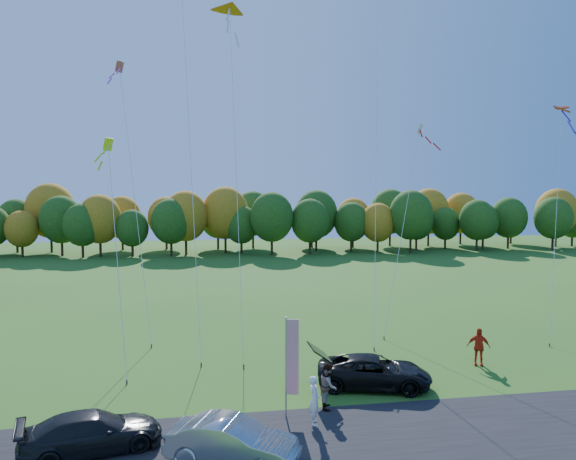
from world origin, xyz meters
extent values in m
plane|color=#255516|center=(0.00, 0.00, 0.00)|extent=(160.00, 160.00, 0.00)
cube|color=black|center=(0.00, -4.00, 0.01)|extent=(90.00, 6.00, 0.01)
imported|color=black|center=(3.20, 0.83, 0.73)|extent=(5.68, 3.71, 1.45)
imported|color=#A3A2A6|center=(-3.68, -4.85, 0.73)|extent=(4.66, 3.26, 1.46)
imported|color=black|center=(-8.46, -3.28, 0.69)|extent=(5.08, 3.09, 1.38)
imported|color=white|center=(-0.36, -2.46, 0.95)|extent=(0.54, 0.75, 1.91)
imported|color=gray|center=(0.54, -1.08, 0.94)|extent=(0.93, 1.07, 1.89)
imported|color=red|center=(9.60, 2.89, 0.98)|extent=(1.24, 0.92, 1.96)
cylinder|color=#999999|center=(-1.35, -1.61, 2.04)|extent=(0.06, 0.06, 4.08)
cube|color=red|center=(-1.10, -1.67, 2.45)|extent=(0.50, 0.14, 3.06)
cube|color=navy|center=(-1.10, -1.64, 3.58)|extent=(0.50, 0.13, 0.79)
cylinder|color=#4C3F33|center=(-4.74, 5.06, 0.10)|extent=(0.08, 0.08, 0.20)
cylinder|color=#4C3F33|center=(5.02, 6.12, 0.10)|extent=(0.08, 0.08, 0.20)
cylinder|color=#4C3F33|center=(-2.58, 4.39, 0.10)|extent=(0.08, 0.08, 0.20)
cone|color=orange|center=(-2.63, 14.10, 21.50)|extent=(2.43, 1.86, 2.66)
cylinder|color=#4C3F33|center=(15.46, 5.21, 0.10)|extent=(0.08, 0.08, 0.20)
cube|color=red|center=(21.18, 12.43, 15.09)|extent=(2.72, 0.96, 1.07)
cylinder|color=#4C3F33|center=(-8.20, 3.10, 0.10)|extent=(0.08, 0.08, 0.20)
cube|color=#FFF51A|center=(-9.61, 7.92, 11.65)|extent=(1.15, 1.15, 1.36)
cylinder|color=#4C3F33|center=(6.39, 8.25, 0.10)|extent=(0.08, 0.08, 0.20)
cube|color=silver|center=(11.28, 14.61, 13.74)|extent=(1.21, 1.21, 1.43)
cylinder|color=#4C3F33|center=(-7.62, 8.87, 0.10)|extent=(0.08, 0.08, 0.20)
cube|color=#DB5149|center=(-10.05, 15.48, 17.59)|extent=(1.22, 1.22, 1.45)
camera|label=1|loc=(-4.55, -21.44, 8.95)|focal=32.00mm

